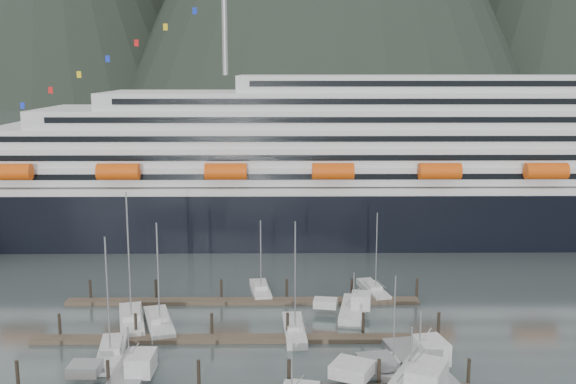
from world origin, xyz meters
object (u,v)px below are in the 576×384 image
sailboat_f (260,291)px  sailboat_g (373,290)px  sailboat_b (131,321)px  trawler_a (129,375)px  sailboat_h (394,366)px  trawler_d (418,365)px  sailboat_a (112,354)px  cruise_ship (437,172)px  sailboat_d (294,330)px  sailboat_c (159,324)px  trawler_e (352,309)px

sailboat_f → sailboat_g: sailboat_g is taller
sailboat_b → trawler_a: bearing=177.3°
sailboat_h → trawler_d: 2.58m
sailboat_f → trawler_a: 30.32m
sailboat_a → trawler_a: bearing=-160.4°
trawler_a → cruise_ship: bearing=-34.4°
sailboat_a → sailboat_h: size_ratio=1.33×
sailboat_b → sailboat_d: sailboat_b is taller
sailboat_f → sailboat_h: (14.96, -24.73, -0.01)m
sailboat_a → sailboat_c: bearing=-30.7°
sailboat_d → trawler_a: sailboat_d is taller
sailboat_f → trawler_d: bearing=-154.0°
trawler_e → sailboat_a: bearing=124.7°
sailboat_f → sailboat_g: 16.11m
sailboat_a → sailboat_g: 38.54m
cruise_ship → sailboat_f: size_ratio=18.70×
sailboat_g → trawler_d: bearing=171.2°
sailboat_c → sailboat_f: 17.53m
sailboat_g → trawler_a: sailboat_g is taller
sailboat_f → sailboat_a: bearing=136.0°
sailboat_a → sailboat_b: size_ratio=0.83×
trawler_e → sailboat_h: bearing=-160.4°
sailboat_a → sailboat_c: size_ratio=1.04×
sailboat_h → cruise_ship: bearing=2.3°
sailboat_b → trawler_e: sailboat_b is taller
sailboat_f → trawler_e: (12.21, -8.68, 0.43)m
sailboat_a → cruise_ship: bearing=-49.3°
trawler_e → sailboat_c: bearing=109.1°
sailboat_b → trawler_d: size_ratio=1.33×
sailboat_d → trawler_a: bearing=123.6°
sailboat_c → sailboat_f: bearing=-60.5°
sailboat_d → sailboat_c: bearing=79.5°
cruise_ship → sailboat_g: bearing=-115.4°
sailboat_b → trawler_d: (33.04, -14.06, 0.49)m
cruise_ship → trawler_e: bearing=-115.2°
sailboat_h → trawler_a: bearing=114.8°
sailboat_d → trawler_d: bearing=-133.5°
sailboat_g → trawler_d: sailboat_g is taller
sailboat_d → cruise_ship: bearing=-32.5°
sailboat_g → sailboat_h: (-1.15, -24.73, -0.00)m
sailboat_c → sailboat_d: bearing=-114.1°
sailboat_f → sailboat_h: bearing=-156.7°
trawler_a → trawler_d: size_ratio=0.92×
sailboat_d → trawler_e: size_ratio=1.44×
sailboat_c → trawler_d: bearing=-130.5°
sailboat_b → sailboat_c: bearing=-118.8°
sailboat_a → sailboat_b: 9.94m
trawler_d → sailboat_f: bearing=22.8°
sailboat_a → sailboat_d: (20.35, 6.76, -0.02)m
sailboat_c → sailboat_d: size_ratio=0.96×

